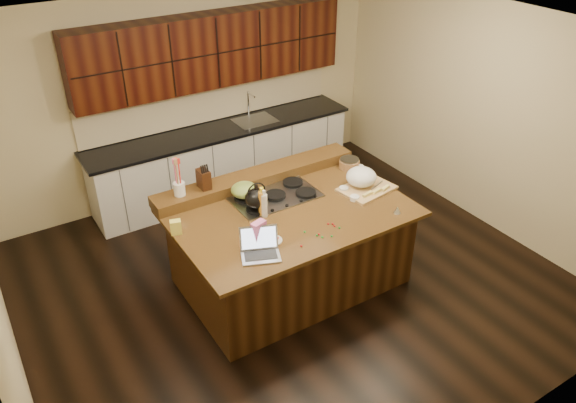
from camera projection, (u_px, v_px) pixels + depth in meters
room at (291, 173)px, 5.51m from camera, size 5.52×5.02×2.72m
island at (290, 246)px, 5.98m from camera, size 2.40×1.60×0.92m
back_ledge at (257, 177)px, 6.21m from camera, size 2.40×0.30×0.12m
cooktop at (275, 196)px, 5.95m from camera, size 0.92×0.52×0.05m
back_counter at (220, 124)px, 7.45m from camera, size 3.70×0.66×2.40m
kettle at (256, 198)px, 5.65m from camera, size 0.26×0.26×0.21m
green_bowl at (244, 190)px, 5.85m from camera, size 0.29×0.29×0.15m
laptop at (260, 248)px, 5.08m from camera, size 0.43×0.39×0.24m
oil_bottle at (262, 204)px, 5.59m from camera, size 0.08×0.08×0.27m
vinegar_bottle at (264, 206)px, 5.58m from camera, size 0.08×0.08×0.25m
wooden_tray at (363, 180)px, 6.08m from camera, size 0.62×0.50×0.23m
ramekin_a at (344, 189)px, 6.06m from camera, size 0.13×0.13×0.04m
ramekin_b at (355, 198)px, 5.90m from camera, size 0.13×0.13×0.04m
ramekin_c at (360, 168)px, 6.48m from camera, size 0.10×0.10×0.04m
strainer_bowl at (349, 164)px, 6.52m from camera, size 0.29×0.29×0.09m
kitchen_timer at (397, 210)px, 5.68m from camera, size 0.08×0.08×0.07m
pink_bag at (259, 234)px, 5.15m from camera, size 0.16×0.11×0.26m
candy_plate at (273, 240)px, 5.28m from camera, size 0.23×0.23×0.01m
package_box at (176, 227)px, 5.35m from camera, size 0.12×0.10×0.15m
utensil_crock at (179, 189)px, 5.73m from camera, size 0.14×0.14×0.14m
knife_block at (204, 179)px, 5.84m from camera, size 0.11×0.17×0.20m
gumdrop_0 at (334, 226)px, 5.48m from camera, size 0.02×0.02×0.02m
gumdrop_1 at (339, 228)px, 5.45m from camera, size 0.02×0.02×0.02m
gumdrop_2 at (333, 224)px, 5.51m from camera, size 0.02×0.02×0.02m
gumdrop_3 at (332, 236)px, 5.33m from camera, size 0.02×0.02×0.02m
gumdrop_4 at (328, 224)px, 5.51m from camera, size 0.02×0.02×0.02m
gumdrop_5 at (305, 232)px, 5.39m from camera, size 0.02×0.02×0.02m
gumdrop_6 at (301, 246)px, 5.19m from camera, size 0.02×0.02×0.02m
gumdrop_7 at (322, 237)px, 5.32m from camera, size 0.02×0.02×0.02m
gumdrop_8 at (319, 234)px, 5.36m from camera, size 0.02×0.02×0.02m
gumdrop_9 at (317, 235)px, 5.34m from camera, size 0.02×0.02×0.02m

